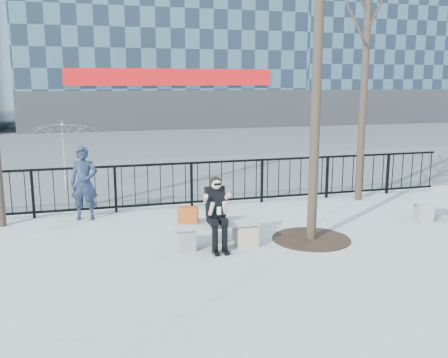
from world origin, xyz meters
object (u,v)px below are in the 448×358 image
object	(u,v)px
bench_second	(445,206)
seated_woman	(217,214)
bench_main	(215,231)
standing_man	(84,183)

from	to	relation	value
bench_second	seated_woman	bearing A→B (deg)	-157.08
bench_second	seated_woman	world-z (taller)	seated_woman
bench_main	bench_second	xyz separation A→B (m)	(5.39, 0.46, -0.00)
bench_main	bench_second	size ratio (longest dim) A/B	1.01
seated_woman	bench_second	bearing A→B (deg)	6.60
bench_main	bench_second	world-z (taller)	bench_main
bench_main	standing_man	distance (m)	3.46
bench_main	standing_man	bearing A→B (deg)	131.96
bench_second	seated_woman	size ratio (longest dim) A/B	1.22
bench_main	standing_man	world-z (taller)	standing_man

